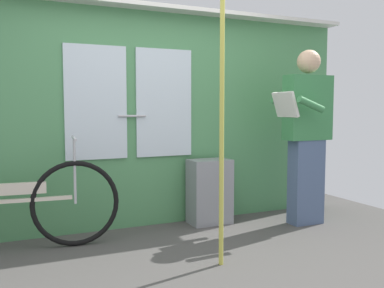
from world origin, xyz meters
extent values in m
cube|color=#474442|center=(0.00, 0.00, -0.02)|extent=(5.57, 3.90, 0.04)
cube|color=#4C8C56|center=(0.00, 1.15, 1.09)|extent=(4.57, 0.08, 2.19)
cube|color=silver|center=(-0.55, 1.10, 1.27)|extent=(0.60, 0.02, 1.10)
cube|color=silver|center=(0.15, 1.10, 1.27)|extent=(0.60, 0.02, 1.10)
cylinder|color=#B2B2B7|center=(-0.20, 1.08, 1.14)|extent=(0.28, 0.02, 0.02)
cube|color=silver|center=(0.00, 1.05, 2.21)|extent=(4.57, 0.28, 0.04)
torus|color=black|center=(-0.82, 0.74, 0.38)|extent=(0.76, 0.11, 0.76)
cube|color=beige|center=(-1.35, 0.79, 0.44)|extent=(1.00, 0.13, 0.03)
cube|color=beige|center=(-1.35, 0.79, 0.54)|extent=(0.58, 0.08, 0.10)
cylinder|color=#B7B7BC|center=(-0.82, 0.74, 0.67)|extent=(0.02, 0.02, 0.58)
cylinder|color=#B7B7BC|center=(-0.82, 0.74, 0.96)|extent=(0.06, 0.44, 0.02)
cube|color=slate|center=(1.51, 0.51, 0.44)|extent=(0.35, 0.19, 0.89)
cube|color=#387F47|center=(1.51, 0.51, 1.22)|extent=(0.50, 0.21, 0.67)
sphere|color=tan|center=(1.51, 0.51, 1.69)|extent=(0.24, 0.24, 0.24)
cube|color=silver|center=(1.23, 0.51, 1.25)|extent=(0.11, 0.34, 0.26)
cylinder|color=#387F47|center=(1.37, 0.28, 1.25)|extent=(0.31, 0.07, 0.17)
cylinder|color=#387F47|center=(1.38, 0.73, 1.25)|extent=(0.31, 0.07, 0.17)
cube|color=gray|center=(0.59, 0.93, 0.34)|extent=(0.43, 0.28, 0.68)
cylinder|color=#C6C14C|center=(0.14, -0.18, 1.09)|extent=(0.04, 0.04, 2.19)
camera|label=1|loc=(-1.39, -3.03, 1.22)|focal=39.74mm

